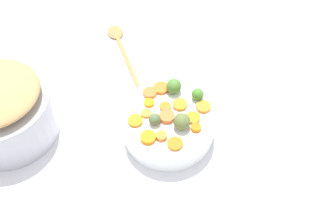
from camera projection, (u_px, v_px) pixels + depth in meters
tabletop at (177, 139)px, 1.08m from camera, size 2.40×2.40×0.02m
serving_bowl_carrots at (168, 125)px, 1.04m from camera, size 0.24×0.24×0.09m
metal_pot at (5, 115)px, 1.03m from camera, size 0.25×0.25×0.13m
carrot_slice_0 at (161, 136)px, 0.96m from camera, size 0.04×0.04×0.01m
carrot_slice_1 at (180, 105)px, 1.02m from camera, size 0.04×0.04×0.01m
carrot_slice_2 at (148, 137)px, 0.96m from camera, size 0.05×0.05×0.01m
carrot_slice_3 at (193, 118)px, 1.00m from camera, size 0.05×0.05×0.01m
carrot_slice_4 at (161, 88)px, 1.06m from camera, size 0.05×0.05×0.01m
carrot_slice_5 at (135, 121)px, 0.99m from camera, size 0.04×0.04×0.01m
carrot_slice_6 at (146, 113)px, 1.01m from camera, size 0.04×0.04×0.01m
carrot_slice_7 at (149, 103)px, 1.03m from camera, size 0.03×0.03×0.01m
carrot_slice_8 at (165, 107)px, 1.02m from camera, size 0.03×0.03×0.01m
carrot_slice_9 at (203, 107)px, 1.02m from camera, size 0.05×0.05×0.01m
carrot_slice_10 at (175, 144)px, 0.95m from camera, size 0.05×0.05×0.01m
carrot_slice_11 at (150, 93)px, 1.05m from camera, size 0.05×0.05×0.01m
carrot_slice_12 at (167, 117)px, 1.00m from camera, size 0.05×0.05×0.01m
carrot_slice_13 at (196, 128)px, 0.98m from camera, size 0.03×0.03×0.01m
brussels_sprout_0 at (182, 121)px, 0.97m from camera, size 0.04×0.04×0.04m
brussels_sprout_1 at (174, 86)px, 1.04m from camera, size 0.04×0.04×0.04m
brussels_sprout_2 at (155, 119)px, 0.98m from camera, size 0.03×0.03×0.03m
brussels_sprout_3 at (198, 94)px, 1.03m from camera, size 0.03×0.03×0.03m
wooden_spoon at (120, 45)px, 1.28m from camera, size 0.25×0.25×0.01m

